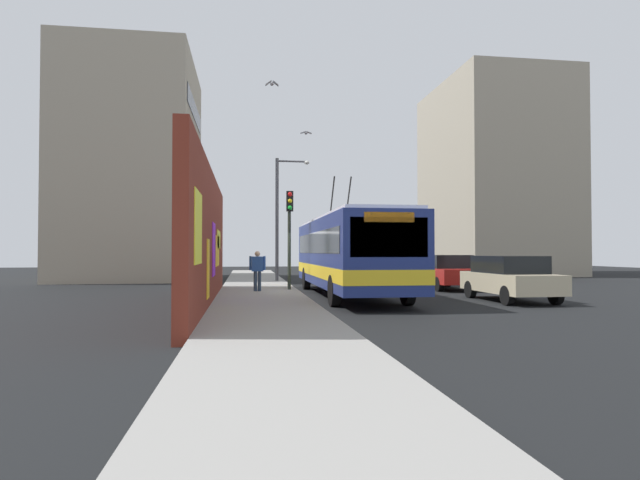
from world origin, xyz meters
TOP-DOWN VIEW (x-y plane):
  - ground_plane at (0.00, 0.00)m, footprint 80.00×80.00m
  - sidewalk_slab at (0.00, 1.60)m, footprint 48.00×3.20m
  - graffiti_wall at (-3.85, 3.35)m, footprint 14.32×0.32m
  - building_far_left at (13.36, 9.20)m, footprint 10.13×7.53m
  - building_far_right at (17.18, -17.00)m, footprint 11.40×8.45m
  - city_bus at (-0.83, -1.80)m, footprint 11.71×2.67m
  - parked_car_champagne at (-3.66, -7.00)m, footprint 4.16×1.90m
  - parked_car_red at (2.44, -7.00)m, footprint 4.93×1.94m
  - parked_car_silver at (7.94, -7.00)m, footprint 4.25×1.75m
  - parked_car_navy at (14.11, -7.00)m, footprint 4.36×1.86m
  - pedestrian_midblock at (0.22, 1.69)m, footprint 0.22×0.65m
  - traffic_light at (0.84, 0.35)m, footprint 0.49×0.28m
  - street_lamp at (7.72, 0.24)m, footprint 0.44×1.88m
  - flying_pigeons at (1.57, 0.25)m, footprint 4.34×2.35m

SIDE VIEW (x-z plane):
  - ground_plane at x=0.00m, z-range 0.00..0.00m
  - sidewalk_slab at x=0.00m, z-range 0.00..0.15m
  - parked_car_silver at x=7.94m, z-range 0.04..1.62m
  - parked_car_champagne at x=-3.66m, z-range 0.04..1.62m
  - parked_car_navy at x=14.11m, z-range 0.04..1.62m
  - parked_car_red at x=2.44m, z-range 0.05..1.63m
  - pedestrian_midblock at x=0.22m, z-range 0.28..1.88m
  - city_bus at x=-0.83m, z-range -0.71..4.14m
  - graffiti_wall at x=-3.85m, z-range 0.00..4.24m
  - traffic_light at x=0.84m, z-range 0.87..4.99m
  - street_lamp at x=7.72m, z-range 0.66..7.38m
  - building_far_left at x=13.36m, z-range 0.00..13.77m
  - building_far_right at x=17.18m, z-range 0.00..14.77m
  - flying_pigeons at x=1.57m, z-range 7.27..8.42m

